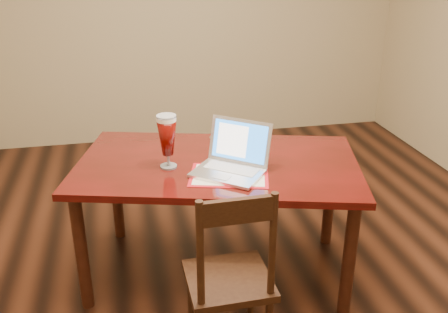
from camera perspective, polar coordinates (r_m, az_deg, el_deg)
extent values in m
plane|color=black|center=(3.17, 1.09, -13.65)|extent=(5.00, 5.00, 0.00)
cube|color=tan|center=(5.03, -5.49, 16.90)|extent=(4.50, 0.01, 2.70)
cube|color=#4F0B0A|center=(2.86, -0.73, -0.98)|extent=(1.78, 1.29, 0.04)
cylinder|color=#34160D|center=(2.87, -15.98, -10.50)|extent=(0.07, 0.07, 0.71)
cylinder|color=#34160D|center=(2.77, 14.07, -11.57)|extent=(0.07, 0.07, 0.71)
cylinder|color=#34160D|center=(3.47, -12.21, -3.79)|extent=(0.07, 0.07, 0.71)
cylinder|color=#34160D|center=(3.39, 11.99, -4.44)|extent=(0.07, 0.07, 0.71)
cube|color=#B6101A|center=(2.69, 0.59, -2.18)|extent=(0.48, 0.40, 0.00)
cube|color=silver|center=(2.68, 0.59, -2.14)|extent=(0.43, 0.35, 0.00)
cube|color=silver|center=(2.68, 0.39, -1.92)|extent=(0.44, 0.42, 0.02)
cube|color=#BAB9BE|center=(2.72, 0.85, -1.35)|extent=(0.30, 0.27, 0.00)
cube|color=silver|center=(2.62, -0.28, -2.33)|extent=(0.11, 0.11, 0.00)
cube|color=silver|center=(2.76, 1.82, 1.74)|extent=(0.33, 0.28, 0.24)
cube|color=blue|center=(2.76, 1.77, 1.73)|extent=(0.28, 0.24, 0.20)
cube|color=white|center=(2.77, 0.95, 1.88)|extent=(0.17, 0.15, 0.17)
cylinder|color=silver|center=(2.80, -6.35, -1.11)|extent=(0.09, 0.09, 0.01)
cylinder|color=silver|center=(2.79, -6.38, -0.38)|extent=(0.02, 0.02, 0.07)
cylinder|color=white|center=(2.70, -6.61, 4.27)|extent=(0.11, 0.11, 0.02)
cylinder|color=silver|center=(2.69, -6.63, 4.59)|extent=(0.11, 0.11, 0.01)
cylinder|color=white|center=(3.11, -1.12, 1.87)|extent=(0.06, 0.06, 0.04)
cylinder|color=white|center=(3.18, 0.77, 2.38)|extent=(0.06, 0.06, 0.04)
cube|color=#311C0D|center=(2.47, 0.52, -13.95)|extent=(0.41, 0.39, 0.04)
cylinder|color=#311C0D|center=(2.70, -3.76, -16.10)|extent=(0.04, 0.04, 0.39)
cylinder|color=#311C0D|center=(2.75, 3.12, -15.14)|extent=(0.04, 0.04, 0.39)
cylinder|color=#311C0D|center=(2.16, -2.73, -11.10)|extent=(0.03, 0.03, 0.51)
cylinder|color=#311C0D|center=(2.23, 5.58, -10.00)|extent=(0.03, 0.03, 0.51)
cube|color=#311C0D|center=(2.09, 1.55, -6.25)|extent=(0.32, 0.03, 0.11)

